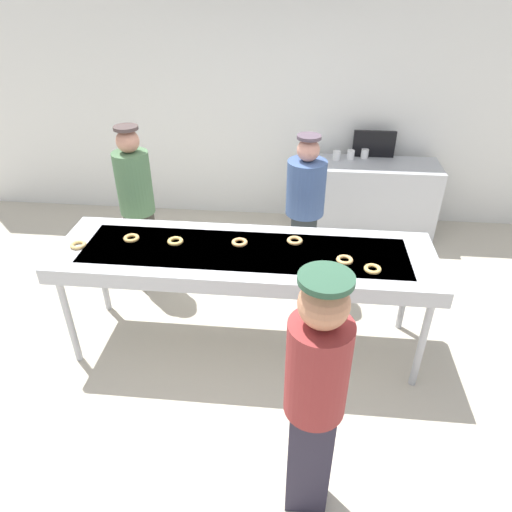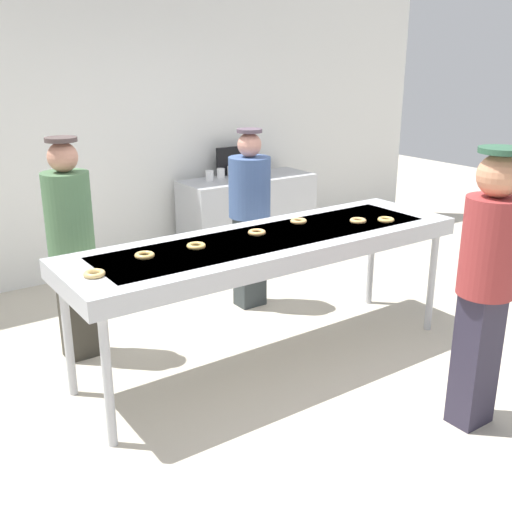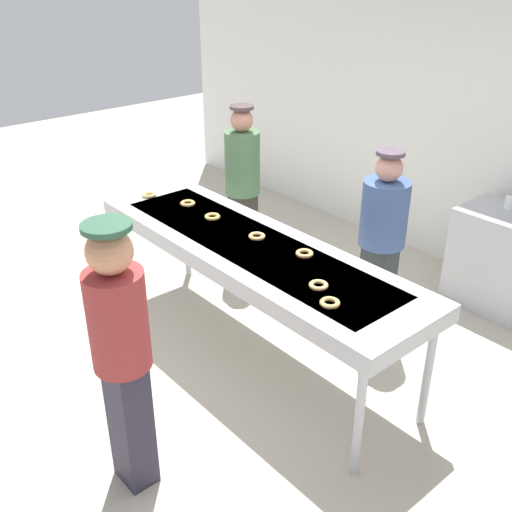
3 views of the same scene
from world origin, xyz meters
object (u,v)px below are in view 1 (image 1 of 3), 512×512
(worker_assistant, at_px, (137,201))
(prep_counter, at_px, (369,199))
(paper_cup_1, at_px, (351,155))
(fryer_conveyor, at_px, (244,258))
(glazed_donut_1, at_px, (175,241))
(menu_display, at_px, (374,144))
(customer_waiting, at_px, (315,393))
(glazed_donut_5, at_px, (131,238))
(glazed_donut_6, at_px, (345,260))
(glazed_donut_2, at_px, (78,245))
(worker_baker, at_px, (305,206))
(paper_cup_0, at_px, (365,154))
(glazed_donut_3, at_px, (295,241))
(glazed_donut_4, at_px, (373,269))
(paper_cup_2, at_px, (337,155))
(glazed_donut_0, at_px, (240,242))

(worker_assistant, xyz_separation_m, prep_counter, (2.35, 1.25, -0.46))
(worker_assistant, bearing_deg, paper_cup_1, -156.81)
(fryer_conveyor, distance_m, prep_counter, 2.46)
(glazed_donut_1, xyz_separation_m, worker_assistant, (-0.57, 0.78, -0.05))
(fryer_conveyor, xyz_separation_m, menu_display, (1.23, 2.32, 0.16))
(fryer_conveyor, distance_m, customer_waiting, 1.45)
(worker_assistant, bearing_deg, glazed_donut_5, 95.09)
(glazed_donut_6, height_order, menu_display, menu_display)
(glazed_donut_2, bearing_deg, menu_display, 43.59)
(worker_baker, distance_m, customer_waiting, 2.28)
(glazed_donut_2, relative_size, paper_cup_0, 1.19)
(glazed_donut_1, relative_size, prep_counter, 0.08)
(worker_baker, bearing_deg, paper_cup_0, -128.00)
(glazed_donut_3, relative_size, glazed_donut_4, 1.00)
(glazed_donut_5, distance_m, paper_cup_2, 2.71)
(customer_waiting, distance_m, paper_cup_2, 3.54)
(fryer_conveyor, distance_m, paper_cup_0, 2.54)
(glazed_donut_2, relative_size, customer_waiting, 0.07)
(glazed_donut_2, height_order, glazed_donut_4, same)
(paper_cup_1, bearing_deg, glazed_donut_6, -95.29)
(glazed_donut_2, xyz_separation_m, paper_cup_0, (2.42, 2.34, -0.02))
(worker_baker, height_order, menu_display, worker_baker)
(fryer_conveyor, relative_size, glazed_donut_5, 23.47)
(glazed_donut_5, xyz_separation_m, worker_baker, (1.37, 0.85, -0.07))
(glazed_donut_5, height_order, paper_cup_2, paper_cup_2)
(fryer_conveyor, xyz_separation_m, worker_baker, (0.46, 0.92, 0.02))
(glazed_donut_4, distance_m, customer_waiting, 1.24)
(glazed_donut_0, height_order, customer_waiting, customer_waiting)
(glazed_donut_0, distance_m, glazed_donut_2, 1.25)
(glazed_donut_2, relative_size, prep_counter, 0.08)
(glazed_donut_3, height_order, paper_cup_0, paper_cup_0)
(glazed_donut_0, distance_m, paper_cup_2, 2.25)
(worker_baker, bearing_deg, glazed_donut_6, 95.01)
(glazed_donut_6, relative_size, paper_cup_1, 1.19)
(glazed_donut_2, xyz_separation_m, glazed_donut_5, (0.38, 0.14, 0.00))
(glazed_donut_1, distance_m, paper_cup_0, 2.78)
(paper_cup_1, bearing_deg, paper_cup_0, 17.87)
(glazed_donut_3, height_order, glazed_donut_6, same)
(glazed_donut_4, height_order, worker_assistant, worker_assistant)
(paper_cup_2, bearing_deg, prep_counter, -11.11)
(glazed_donut_4, distance_m, paper_cup_2, 2.36)
(fryer_conveyor, bearing_deg, paper_cup_1, 66.45)
(glazed_donut_2, bearing_deg, glazed_donut_0, 7.37)
(glazed_donut_2, distance_m, customer_waiting, 2.22)
(fryer_conveyor, xyz_separation_m, prep_counter, (1.23, 2.09, -0.43))
(glazed_donut_3, relative_size, prep_counter, 0.08)
(worker_baker, height_order, worker_assistant, worker_assistant)
(prep_counter, relative_size, paper_cup_0, 14.14)
(glazed_donut_2, distance_m, menu_display, 3.47)
(glazed_donut_5, distance_m, worker_baker, 1.61)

